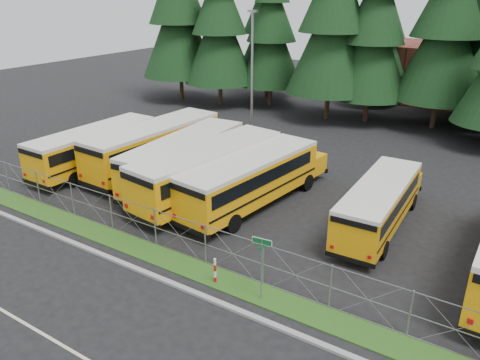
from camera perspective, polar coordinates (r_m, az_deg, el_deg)
name	(u,v)px	position (r m, az deg, el deg)	size (l,w,h in m)	color
ground	(236,260)	(21.99, -0.47, -9.72)	(120.00, 120.00, 0.00)	black
curb	(195,293)	(19.88, -5.48, -13.55)	(50.00, 0.25, 0.12)	gray
grass_verge	(215,277)	(20.81, -3.08, -11.74)	(50.00, 1.40, 0.06)	#184212
chainlink_fence	(224,251)	(20.76, -2.00, -8.62)	(44.00, 0.10, 2.00)	gray
bus_0	(99,148)	(33.66, -16.78, 3.73)	(2.62, 11.08, 2.90)	orange
bus_1	(159,147)	(32.51, -9.86, 4.02)	(2.91, 12.32, 3.23)	orange
bus_2	(189,160)	(29.87, -6.26, 2.44)	(2.80, 11.87, 3.11)	orange
bus_3	(214,171)	(27.75, -3.17, 1.06)	(2.89, 12.26, 3.21)	orange
bus_4	(255,180)	(26.65, 1.82, -0.06)	(2.73, 11.55, 3.03)	orange
bus_6	(380,205)	(25.22, 16.73, -2.93)	(2.36, 9.99, 2.62)	orange
street_sign	(262,256)	(18.44, 2.66, -9.24)	(0.84, 0.55, 2.81)	gray
striped_bollard	(215,271)	(20.18, -3.06, -11.00)	(0.11, 0.11, 1.20)	#B20C0C
light_standard	(252,72)	(37.79, 1.48, 12.99)	(0.70, 0.35, 10.14)	gray
conifer_0	(178,15)	(52.90, -7.55, 19.34)	(8.14, 8.14, 18.00)	black
conifer_1	(219,26)	(49.85, -2.54, 18.27)	(7.32, 7.32, 16.19)	black
conifer_2	(271,34)	(49.75, 3.85, 17.34)	(6.61, 6.61, 14.63)	black
conifer_3	(333,22)	(44.71, 11.27, 18.39)	(8.01, 8.01, 17.71)	black
conifer_4	(374,34)	(44.63, 15.98, 16.69)	(7.11, 7.11, 15.72)	black
conifer_5	(448,27)	(44.50, 24.02, 16.70)	(7.84, 7.84, 17.33)	black
conifer_10	(268,26)	(53.74, 3.41, 18.27)	(7.08, 7.08, 15.65)	black
conifer_11	(379,30)	(52.17, 16.59, 17.11)	(6.91, 6.91, 15.29)	black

